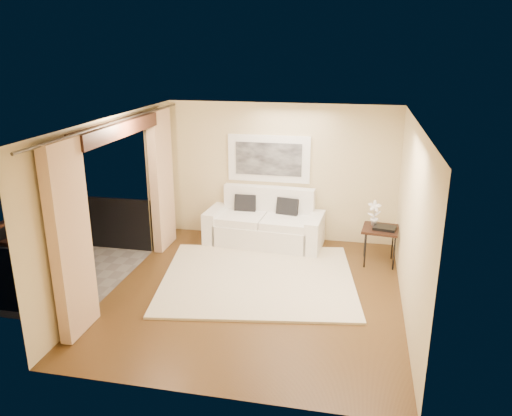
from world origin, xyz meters
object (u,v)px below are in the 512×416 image
(sofa, at_px, (265,225))
(bistro_table, at_px, (34,242))
(side_table, at_px, (380,231))
(ice_bucket, at_px, (26,228))
(balcony_chair_far, at_px, (60,233))
(orchid, at_px, (374,213))
(balcony_chair_near, at_px, (29,251))

(sofa, xyz_separation_m, bistro_table, (-3.28, -2.52, 0.36))
(sofa, bearing_deg, side_table, -9.59)
(sofa, distance_m, ice_bucket, 4.26)
(balcony_chair_far, xyz_separation_m, ice_bucket, (-0.03, -0.85, 0.40))
(side_table, height_order, orchid, orchid)
(side_table, bearing_deg, ice_bucket, -161.23)
(balcony_chair_near, bearing_deg, bistro_table, 26.76)
(balcony_chair_near, bearing_deg, ice_bucket, 143.85)
(side_table, bearing_deg, balcony_chair_near, -160.00)
(balcony_chair_far, distance_m, ice_bucket, 0.94)
(ice_bucket, bearing_deg, side_table, 18.77)
(side_table, xyz_separation_m, balcony_chair_far, (-5.60, -1.06, -0.08))
(orchid, xyz_separation_m, ice_bucket, (-5.50, -2.02, 0.03))
(sofa, height_order, balcony_chair_near, sofa)
(orchid, bearing_deg, sofa, 168.63)
(sofa, height_order, balcony_chair_far, sofa)
(bistro_table, bearing_deg, balcony_chair_near, -169.74)
(side_table, bearing_deg, bistro_table, -159.84)
(sofa, height_order, orchid, orchid)
(bistro_table, xyz_separation_m, balcony_chair_near, (-0.10, -0.02, -0.15))
(sofa, bearing_deg, balcony_chair_far, -151.22)
(sofa, relative_size, orchid, 5.06)
(bistro_table, xyz_separation_m, ice_bucket, (-0.18, 0.09, 0.18))
(sofa, relative_size, balcony_chair_near, 2.26)
(side_table, bearing_deg, balcony_chair_far, -169.28)
(bistro_table, xyz_separation_m, balcony_chair_far, (-0.15, 0.94, -0.22))
(balcony_chair_far, bearing_deg, side_table, -178.17)
(orchid, xyz_separation_m, bistro_table, (-5.32, -2.11, -0.15))
(orchid, distance_m, balcony_chair_far, 5.61)
(balcony_chair_far, bearing_deg, orchid, -176.80)
(orchid, bearing_deg, ice_bucket, -159.80)
(orchid, relative_size, ice_bucket, 2.27)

